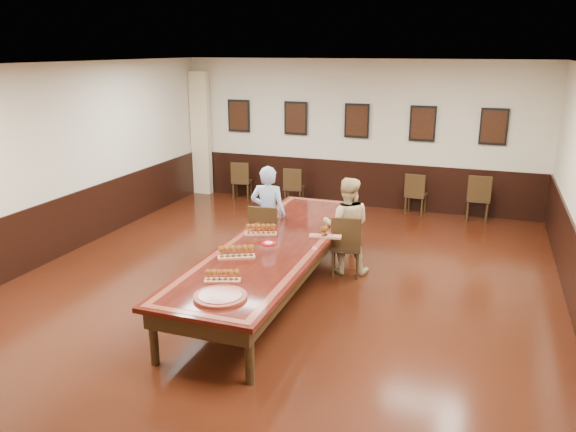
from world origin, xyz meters
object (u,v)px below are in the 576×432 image
at_px(spare_chair_a, 242,180).
at_px(person_man, 268,214).
at_px(chair_man, 267,233).
at_px(chair_woman, 346,245).
at_px(spare_chair_b, 294,186).
at_px(conference_table, 276,251).
at_px(spare_chair_c, 416,194).
at_px(carved_platter, 220,297).
at_px(person_woman, 347,226).
at_px(spare_chair_d, 478,197).

height_order(spare_chair_a, person_man, person_man).
xyz_separation_m(chair_man, person_man, (-0.01, 0.11, 0.30)).
bearing_deg(chair_man, chair_woman, 170.92).
distance_m(spare_chair_b, conference_table, 4.67).
relative_size(spare_chair_c, carved_platter, 1.39).
distance_m(person_woman, conference_table, 1.32).
relative_size(spare_chair_b, person_man, 0.55).
distance_m(chair_woman, spare_chair_c, 3.80).
xyz_separation_m(spare_chair_a, person_woman, (3.39, -3.58, 0.32)).
relative_size(chair_woman, carved_platter, 1.51).
bearing_deg(person_man, spare_chair_b, -84.48).
xyz_separation_m(conference_table, carved_platter, (0.08, -1.97, 0.16)).
height_order(chair_woman, person_man, person_man).
bearing_deg(spare_chair_b, chair_man, 94.80).
bearing_deg(chair_woman, spare_chair_a, -59.00).
relative_size(chair_woman, person_man, 0.61).
relative_size(chair_man, person_man, 0.63).
relative_size(chair_woman, spare_chair_a, 1.09).
bearing_deg(carved_platter, person_woman, 77.17).
height_order(chair_man, chair_woman, chair_man).
relative_size(chair_woman, person_woman, 0.64).
distance_m(spare_chair_c, spare_chair_d, 1.26).
relative_size(spare_chair_b, conference_table, 0.18).
distance_m(chair_man, carved_platter, 3.06).
bearing_deg(person_woman, spare_chair_c, -111.43).
xyz_separation_m(chair_man, spare_chair_d, (3.20, 3.67, -0.02)).
xyz_separation_m(spare_chair_a, conference_table, (2.62, -4.64, 0.16)).
xyz_separation_m(spare_chair_a, person_man, (2.05, -3.51, 0.35)).
relative_size(chair_woman, conference_table, 0.20).
xyz_separation_m(spare_chair_d, conference_table, (-2.64, -4.69, 0.13)).
bearing_deg(spare_chair_c, person_woman, 85.31).
xyz_separation_m(spare_chair_d, person_man, (-3.21, -3.56, 0.32)).
xyz_separation_m(chair_woman, spare_chair_c, (0.60, 3.75, -0.04)).
height_order(spare_chair_b, spare_chair_d, spare_chair_d).
height_order(chair_woman, spare_chair_c, chair_woman).
distance_m(spare_chair_c, conference_table, 4.91).
height_order(spare_chair_a, carved_platter, spare_chair_a).
bearing_deg(person_woman, spare_chair_d, -129.12).
distance_m(spare_chair_b, spare_chair_d, 3.93).
xyz_separation_m(chair_man, spare_chair_a, (-2.06, 3.62, -0.06)).
xyz_separation_m(chair_man, carved_platter, (0.64, -2.98, 0.27)).
xyz_separation_m(spare_chair_c, person_man, (-1.96, -3.59, 0.35)).
height_order(person_woman, carved_platter, person_woman).
distance_m(person_man, carved_platter, 3.16).
bearing_deg(chair_woman, spare_chair_b, -71.45).
bearing_deg(conference_table, chair_woman, 50.32).
height_order(spare_chair_a, spare_chair_c, spare_chair_c).
bearing_deg(chair_man, carved_platter, 95.72).
xyz_separation_m(chair_man, conference_table, (0.56, -1.02, 0.11)).
relative_size(chair_man, person_woman, 0.66).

